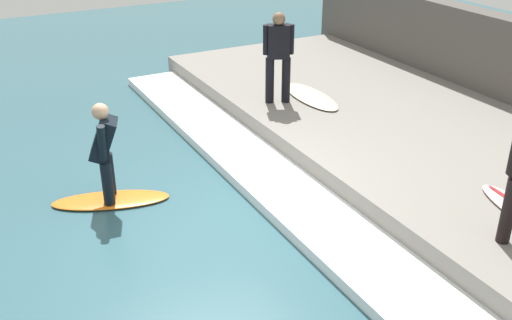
{
  "coord_description": "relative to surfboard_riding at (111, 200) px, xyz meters",
  "views": [
    {
      "loc": [
        -2.86,
        -6.5,
        4.31
      ],
      "look_at": [
        0.58,
        0.0,
        0.7
      ],
      "focal_mm": 42.0,
      "sensor_mm": 36.0,
      "label": 1
    }
  ],
  "objects": [
    {
      "name": "surfboard_waiting_far",
      "position": [
        4.23,
        1.34,
        0.42
      ],
      "size": [
        0.67,
        1.7,
        0.06
      ],
      "color": "beige",
      "rests_on": "concrete_ledge"
    },
    {
      "name": "surfer_waiting_far",
      "position": [
        3.57,
        1.45,
        1.31
      ],
      "size": [
        0.52,
        0.36,
        1.64
      ],
      "color": "black",
      "rests_on": "concrete_ledge"
    },
    {
      "name": "surfboard_riding",
      "position": [
        0.0,
        0.0,
        0.0
      ],
      "size": [
        1.74,
        1.06,
        0.06
      ],
      "color": "orange",
      "rests_on": "ground_plane"
    },
    {
      "name": "ground_plane",
      "position": [
        1.22,
        -1.03,
        -0.03
      ],
      "size": [
        28.0,
        28.0,
        0.0
      ],
      "primitive_type": "plane",
      "color": "#335B66"
    },
    {
      "name": "concrete_ledge",
      "position": [
        5.02,
        -1.03,
        0.18
      ],
      "size": [
        4.4,
        12.43,
        0.42
      ],
      "primitive_type": "cube",
      "color": "gray",
      "rests_on": "ground_plane"
    },
    {
      "name": "surfer_riding",
      "position": [
        0.0,
        0.0,
        0.83
      ],
      "size": [
        0.53,
        0.61,
        1.44
      ],
      "color": "black",
      "rests_on": "surfboard_riding"
    },
    {
      "name": "wave_foam_crest",
      "position": [
        2.29,
        -1.03,
        0.05
      ],
      "size": [
        1.06,
        11.81,
        0.15
      ],
      "primitive_type": "cube",
      "color": "white",
      "rests_on": "ground_plane"
    }
  ]
}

